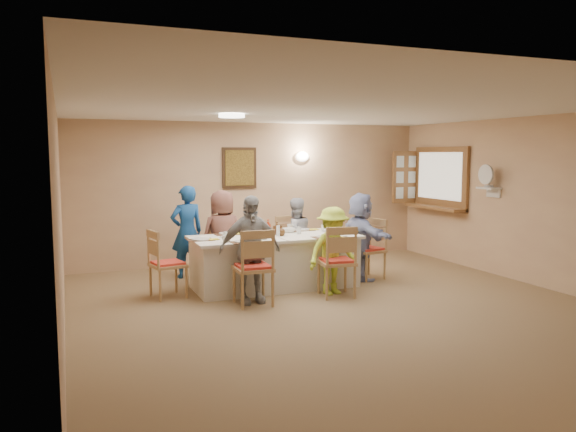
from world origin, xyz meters
name	(u,v)px	position (x,y,z in m)	size (l,w,h in m)	color
ground	(344,310)	(0.00, 0.00, 0.00)	(7.00, 7.00, 0.00)	olive
room_walls	(346,189)	(0.00, 0.00, 1.51)	(7.00, 7.00, 7.00)	tan
wall_picture	(239,168)	(-0.30, 3.46, 1.70)	(0.62, 0.05, 0.72)	#3F2816
wall_sconce	(302,156)	(0.90, 3.44, 1.90)	(0.26, 0.09, 0.18)	white
ceiling_light	(232,116)	(-1.00, 1.50, 2.47)	(0.36, 0.36, 0.05)	white
serving_hatch	(441,178)	(3.21, 2.40, 1.50)	(0.06, 1.50, 1.15)	brown
hatch_sill	(434,207)	(3.09, 2.40, 0.97)	(0.30, 1.50, 0.05)	brown
shutter_door	(405,177)	(2.95, 3.16, 1.50)	(0.55, 0.04, 1.00)	brown
fan_shelf	(489,188)	(3.13, 1.05, 1.40)	(0.22, 0.36, 0.03)	white
desk_fan	(488,179)	(3.10, 1.05, 1.55)	(0.30, 0.30, 0.28)	#A5A5A8
dining_table	(275,262)	(-0.38, 1.47, 0.38)	(2.43, 1.03, 0.76)	silver
chair_back_left	(221,251)	(-0.98, 2.27, 0.44)	(0.43, 0.43, 0.89)	tan
chair_back_right	(292,245)	(0.22, 2.27, 0.47)	(0.45, 0.45, 0.94)	tan
chair_front_left	(253,266)	(-0.98, 0.67, 0.50)	(0.48, 0.48, 1.01)	tan
chair_front_right	(337,260)	(0.22, 0.67, 0.50)	(0.48, 0.48, 0.99)	tan
chair_left_end	(168,263)	(-1.93, 1.47, 0.47)	(0.45, 0.45, 0.94)	tan
chair_right_end	(368,249)	(1.17, 1.47, 0.47)	(0.45, 0.45, 0.94)	tan
diner_back_left	(223,236)	(-0.98, 2.15, 0.70)	(0.74, 0.54, 1.40)	brown
diner_back_right	(295,237)	(0.22, 2.15, 0.62)	(0.62, 0.49, 1.25)	#A5A6B2
diner_front_left	(250,249)	(-0.98, 0.79, 0.71)	(0.83, 0.36, 1.41)	#A4A4A4
diner_front_right	(333,251)	(0.22, 0.79, 0.61)	(0.86, 0.60, 1.22)	#C4E23B
diner_right_end	(361,236)	(1.04, 1.47, 0.68)	(0.41, 1.26, 1.35)	#97A2D1
caregiver	(187,232)	(-1.43, 2.62, 0.73)	(0.58, 0.42, 1.45)	#16488D
placemat_fl	(244,242)	(-0.98, 1.05, 0.76)	(0.35, 0.26, 0.01)	#472B19
plate_fl	(244,241)	(-0.98, 1.05, 0.77)	(0.26, 0.26, 0.02)	white
napkin_fl	(258,241)	(-0.80, 1.00, 0.77)	(0.14, 0.14, 0.01)	yellow
placemat_fr	(325,237)	(0.22, 1.05, 0.76)	(0.33, 0.25, 0.01)	#472B19
plate_fr	(325,237)	(0.22, 1.05, 0.77)	(0.23, 0.23, 0.01)	white
napkin_fr	(338,237)	(0.40, 1.00, 0.77)	(0.13, 0.13, 0.01)	yellow
placemat_bl	(227,234)	(-0.98, 1.89, 0.76)	(0.37, 0.28, 0.01)	#472B19
plate_bl	(227,233)	(-0.98, 1.89, 0.77)	(0.25, 0.25, 0.02)	white
napkin_bl	(240,233)	(-0.80, 1.84, 0.77)	(0.14, 0.14, 0.01)	yellow
placemat_br	(301,230)	(0.22, 1.89, 0.76)	(0.37, 0.27, 0.01)	#472B19
plate_br	(301,229)	(0.22, 1.89, 0.77)	(0.26, 0.26, 0.02)	white
napkin_br	(313,229)	(0.40, 1.84, 0.77)	(0.15, 0.15, 0.01)	yellow
placemat_le	(200,240)	(-1.48, 1.47, 0.76)	(0.35, 0.26, 0.01)	#472B19
plate_le	(200,239)	(-1.48, 1.47, 0.77)	(0.26, 0.26, 0.02)	white
napkin_le	(214,239)	(-1.30, 1.42, 0.77)	(0.14, 0.14, 0.01)	yellow
placemat_re	(344,232)	(0.74, 1.47, 0.76)	(0.36, 0.27, 0.01)	#472B19
plate_re	(344,231)	(0.74, 1.47, 0.77)	(0.25, 0.25, 0.02)	white
napkin_re	(356,231)	(0.92, 1.42, 0.77)	(0.14, 0.14, 0.01)	yellow
teacup_a	(226,239)	(-1.19, 1.16, 0.81)	(0.14, 0.14, 0.09)	white
teacup_b	(290,227)	(0.06, 1.95, 0.81)	(0.12, 0.12, 0.09)	white
bowl_a	(262,237)	(-0.65, 1.25, 0.78)	(0.24, 0.24, 0.05)	white
bowl_b	(289,230)	(-0.05, 1.73, 0.79)	(0.23, 0.23, 0.06)	white
condiment_ketchup	(268,228)	(-0.47, 1.50, 0.88)	(0.09, 0.09, 0.24)	red
condiment_brown	(277,228)	(-0.32, 1.55, 0.86)	(0.10, 0.10, 0.20)	#4E2F14
condiment_malt	(281,230)	(-0.29, 1.44, 0.84)	(0.14, 0.14, 0.16)	#4E2F14
drinking_glass	(264,232)	(-0.53, 1.52, 0.82)	(0.07, 0.07, 0.11)	silver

